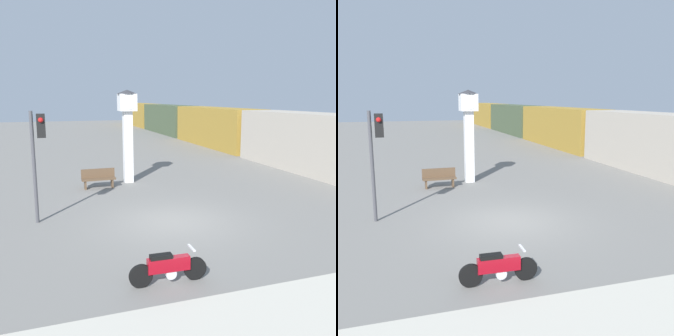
% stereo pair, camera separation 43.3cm
% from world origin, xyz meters
% --- Properties ---
extents(ground_plane, '(120.00, 120.00, 0.00)m').
position_xyz_m(ground_plane, '(0.00, 0.00, 0.00)').
color(ground_plane, slate).
extents(motorcycle, '(1.88, 0.41, 0.83)m').
position_xyz_m(motorcycle, '(-1.59, -4.14, 0.40)').
color(motorcycle, black).
rests_on(motorcycle, ground_plane).
extents(clock_tower, '(1.01, 1.01, 4.66)m').
position_xyz_m(clock_tower, '(-0.06, 6.65, 3.07)').
color(clock_tower, white).
rests_on(clock_tower, ground_plane).
extents(freight_train, '(2.80, 51.90, 3.40)m').
position_xyz_m(freight_train, '(10.79, 25.27, 1.70)').
color(freight_train, '#ADA393').
rests_on(freight_train, ground_plane).
extents(traffic_light, '(0.50, 0.35, 3.85)m').
position_xyz_m(traffic_light, '(-4.33, 1.44, 2.66)').
color(traffic_light, '#47474C').
rests_on(traffic_light, ground_plane).
extents(bench, '(1.60, 0.44, 0.92)m').
position_xyz_m(bench, '(-1.71, 5.85, 0.49)').
color(bench, brown).
rests_on(bench, ground_plane).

